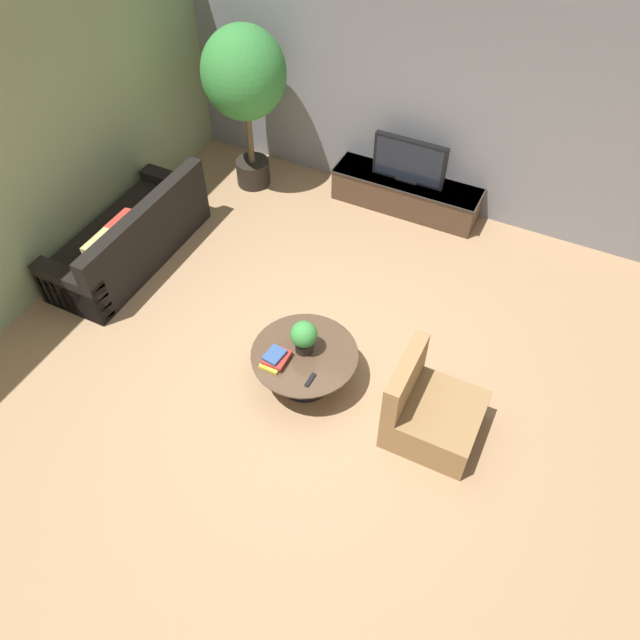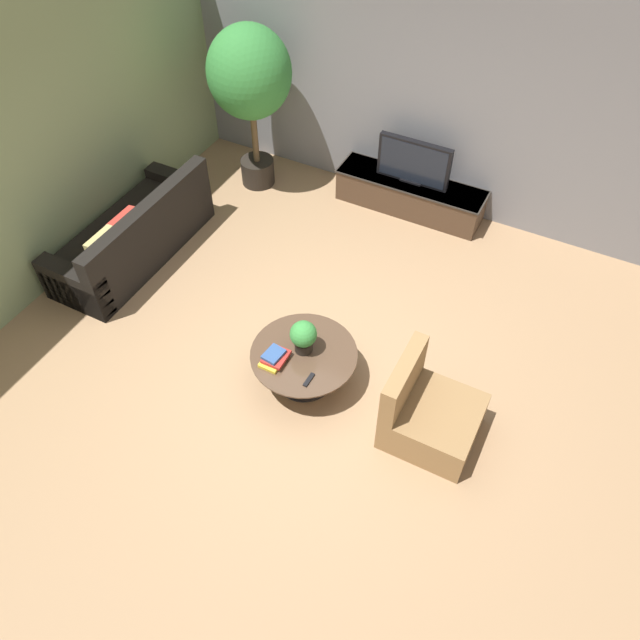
# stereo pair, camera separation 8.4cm
# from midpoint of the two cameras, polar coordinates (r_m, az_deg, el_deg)

# --- Properties ---
(ground_plane) EXTENTS (24.00, 24.00, 0.00)m
(ground_plane) POSITION_cam_midpoint_polar(r_m,az_deg,el_deg) (6.31, -0.74, -4.90)
(ground_plane) COLOR #9E7A56
(back_wall_stone) EXTENTS (7.40, 0.12, 3.00)m
(back_wall_stone) POSITION_cam_midpoint_polar(r_m,az_deg,el_deg) (7.69, 11.34, 19.88)
(back_wall_stone) COLOR slate
(back_wall_stone) RESTS_ON ground
(side_wall_left) EXTENTS (0.12, 7.40, 3.00)m
(side_wall_left) POSITION_cam_midpoint_polar(r_m,az_deg,el_deg) (7.12, -24.62, 13.92)
(side_wall_left) COLOR gray
(side_wall_left) RESTS_ON ground
(media_console) EXTENTS (1.89, 0.50, 0.43)m
(media_console) POSITION_cam_midpoint_polar(r_m,az_deg,el_deg) (8.13, 8.50, 11.28)
(media_console) COLOR #473323
(media_console) RESTS_ON ground
(television) EXTENTS (0.92, 0.13, 0.56)m
(television) POSITION_cam_midpoint_polar(r_m,az_deg,el_deg) (7.86, 8.89, 14.07)
(television) COLOR black
(television) RESTS_ON media_console
(coffee_table) EXTENTS (1.03, 1.03, 0.41)m
(coffee_table) POSITION_cam_midpoint_polar(r_m,az_deg,el_deg) (6.03, -1.07, -3.79)
(coffee_table) COLOR black
(coffee_table) RESTS_ON ground
(couch_by_wall) EXTENTS (0.84, 2.10, 0.84)m
(couch_by_wall) POSITION_cam_midpoint_polar(r_m,az_deg,el_deg) (7.61, -16.30, 7.35)
(couch_by_wall) COLOR black
(couch_by_wall) RESTS_ON ground
(armchair_wicker) EXTENTS (0.80, 0.76, 0.86)m
(armchair_wicker) POSITION_cam_midpoint_polar(r_m,az_deg,el_deg) (5.79, 10.23, -8.49)
(armchair_wicker) COLOR olive
(armchair_wicker) RESTS_ON ground
(potted_palm_tall) EXTENTS (1.01, 1.01, 2.09)m
(potted_palm_tall) POSITION_cam_midpoint_polar(r_m,az_deg,el_deg) (7.93, -6.12, 21.09)
(potted_palm_tall) COLOR black
(potted_palm_tall) RESTS_ON ground
(potted_plant_tabletop) EXTENTS (0.26, 0.26, 0.36)m
(potted_plant_tabletop) POSITION_cam_midpoint_polar(r_m,az_deg,el_deg) (5.81, -1.12, -1.48)
(potted_plant_tabletop) COLOR black
(potted_plant_tabletop) RESTS_ON coffee_table
(book_stack) EXTENTS (0.22, 0.28, 0.10)m
(book_stack) POSITION_cam_midpoint_polar(r_m,az_deg,el_deg) (5.86, -3.77, -3.43)
(book_stack) COLOR gold
(book_stack) RESTS_ON coffee_table
(remote_black) EXTENTS (0.04, 0.16, 0.02)m
(remote_black) POSITION_cam_midpoint_polar(r_m,az_deg,el_deg) (5.73, -0.60, -5.49)
(remote_black) COLOR black
(remote_black) RESTS_ON coffee_table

